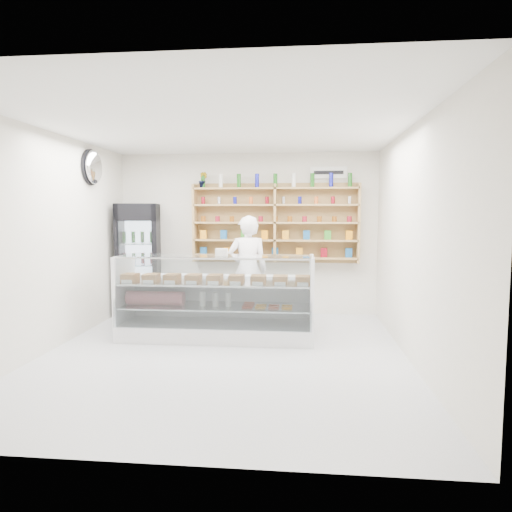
# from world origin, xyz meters

# --- Properties ---
(room) EXTENTS (5.00, 5.00, 5.00)m
(room) POSITION_xyz_m (0.00, 0.00, 1.40)
(room) COLOR silver
(room) RESTS_ON ground
(display_counter) EXTENTS (2.71, 0.81, 1.18)m
(display_counter) POSITION_xyz_m (-0.23, 0.75, 0.33)
(display_counter) COLOR white
(display_counter) RESTS_ON floor
(shop_worker) EXTENTS (0.68, 0.50, 1.72)m
(shop_worker) POSITION_xyz_m (0.11, 1.62, 0.86)
(shop_worker) COLOR white
(shop_worker) RESTS_ON floor
(drinks_cooler) EXTENTS (0.81, 0.79, 1.92)m
(drinks_cooler) POSITION_xyz_m (-1.85, 2.13, 0.96)
(drinks_cooler) COLOR black
(drinks_cooler) RESTS_ON floor
(wall_shelving) EXTENTS (2.84, 0.28, 1.33)m
(wall_shelving) POSITION_xyz_m (0.50, 2.34, 1.59)
(wall_shelving) COLOR #AC8751
(wall_shelving) RESTS_ON back_wall
(potted_plant) EXTENTS (0.17, 0.14, 0.27)m
(potted_plant) POSITION_xyz_m (-0.75, 2.34, 2.33)
(potted_plant) COLOR #1E6626
(potted_plant) RESTS_ON wall_shelving
(security_mirror) EXTENTS (0.15, 0.50, 0.50)m
(security_mirror) POSITION_xyz_m (-2.17, 1.20, 2.45)
(security_mirror) COLOR silver
(security_mirror) RESTS_ON left_wall
(wall_sign) EXTENTS (0.62, 0.03, 0.20)m
(wall_sign) POSITION_xyz_m (1.40, 2.47, 2.45)
(wall_sign) COLOR white
(wall_sign) RESTS_ON back_wall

